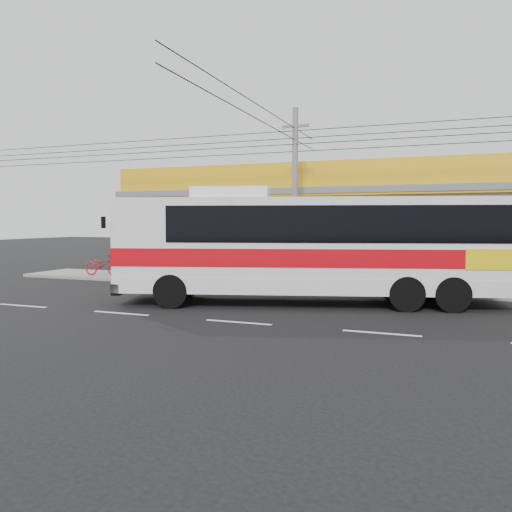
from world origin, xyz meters
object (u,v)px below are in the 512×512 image
at_px(motorbike_red, 102,265).
at_px(utility_pole, 295,140).
at_px(coach_bus, 315,242).
at_px(motorbike_dark, 146,269).

bearing_deg(motorbike_red, utility_pole, -91.21).
height_order(coach_bus, utility_pole, utility_pole).
bearing_deg(coach_bus, motorbike_red, 146.56).
xyz_separation_m(coach_bus, motorbike_red, (-11.90, 3.79, -1.49)).
bearing_deg(utility_pole, motorbike_dark, -176.95).
relative_size(motorbike_dark, utility_pole, 0.05).
xyz_separation_m(coach_bus, motorbike_dark, (-9.02, 3.30, -1.55)).
bearing_deg(utility_pole, motorbike_red, 179.38).
relative_size(motorbike_red, utility_pole, 0.06).
bearing_deg(motorbike_dark, utility_pole, -83.67).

